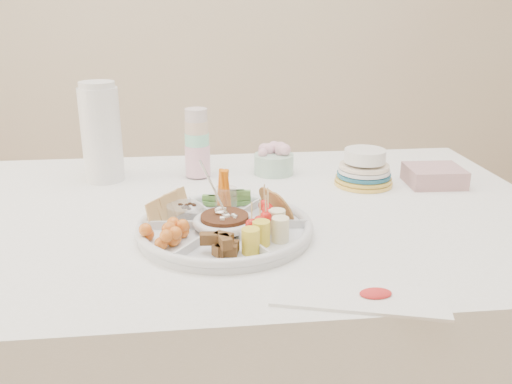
{
  "coord_description": "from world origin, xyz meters",
  "views": [
    {
      "loc": [
        -0.11,
        -1.24,
        1.24
      ],
      "look_at": [
        0.02,
        -0.05,
        0.82
      ],
      "focal_mm": 38.0,
      "sensor_mm": 36.0,
      "label": 1
    }
  ],
  "objects": [
    {
      "name": "placemat",
      "position": [
        0.15,
        -0.45,
        0.76
      ],
      "size": [
        0.32,
        0.18,
        0.01
      ],
      "primitive_type": "cube",
      "rotation": [
        0.0,
        0.0,
        -0.28
      ],
      "color": "white",
      "rests_on": "dining_table"
    },
    {
      "name": "cup_stack",
      "position": [
        -0.11,
        0.28,
        0.86
      ],
      "size": [
        0.08,
        0.08,
        0.2
      ],
      "primitive_type": "cylinder",
      "rotation": [
        0.0,
        0.0,
        0.18
      ],
      "color": "silver",
      "rests_on": "dining_table"
    },
    {
      "name": "plate_stack",
      "position": [
        0.34,
        0.15,
        0.81
      ],
      "size": [
        0.2,
        0.2,
        0.1
      ],
      "primitive_type": "cylinder",
      "rotation": [
        0.0,
        0.0,
        0.33
      ],
      "color": "gold",
      "rests_on": "dining_table"
    },
    {
      "name": "napkin_stack",
      "position": [
        0.54,
        0.13,
        0.78
      ],
      "size": [
        0.16,
        0.14,
        0.05
      ],
      "primitive_type": "cube",
      "rotation": [
        0.0,
        0.0,
        -0.05
      ],
      "color": "#BB8B8F",
      "rests_on": "dining_table"
    },
    {
      "name": "thermos",
      "position": [
        -0.38,
        0.28,
        0.9
      ],
      "size": [
        0.14,
        0.14,
        0.28
      ],
      "primitive_type": "cylinder",
      "rotation": [
        0.0,
        0.0,
        0.35
      ],
      "color": "white",
      "rests_on": "dining_table"
    },
    {
      "name": "tortillas",
      "position": [
        0.06,
        -0.1,
        0.8
      ],
      "size": [
        0.11,
        0.11,
        0.06
      ],
      "primitive_type": null,
      "rotation": [
        0.0,
        0.0,
        -0.09
      ],
      "color": "#A56F27",
      "rests_on": "party_tray"
    },
    {
      "name": "carrot_cucumber",
      "position": [
        -0.05,
        -0.02,
        0.82
      ],
      "size": [
        0.11,
        0.11,
        0.09
      ],
      "primitive_type": null,
      "rotation": [
        0.0,
        0.0,
        -0.09
      ],
      "color": "orange",
      "rests_on": "party_tray"
    },
    {
      "name": "banana_tomato",
      "position": [
        0.05,
        -0.23,
        0.82
      ],
      "size": [
        0.13,
        0.13,
        0.1
      ],
      "primitive_type": null,
      "rotation": [
        0.0,
        0.0,
        -0.09
      ],
      "color": "#D2C564",
      "rests_on": "party_tray"
    },
    {
      "name": "pita_raisins",
      "position": [
        -0.17,
        -0.08,
        0.8
      ],
      "size": [
        0.12,
        0.12,
        0.06
      ],
      "primitive_type": null,
      "rotation": [
        0.0,
        0.0,
        -0.09
      ],
      "color": "#EBAF5D",
      "rests_on": "party_tray"
    },
    {
      "name": "party_tray",
      "position": [
        -0.06,
        -0.15,
        0.78
      ],
      "size": [
        0.41,
        0.41,
        0.04
      ],
      "primitive_type": "cylinder",
      "rotation": [
        0.0,
        0.0,
        -0.09
      ],
      "color": "silver",
      "rests_on": "dining_table"
    },
    {
      "name": "granola_chunks",
      "position": [
        -0.07,
        -0.28,
        0.79
      ],
      "size": [
        0.1,
        0.1,
        0.04
      ],
      "primitive_type": null,
      "rotation": [
        0.0,
        0.0,
        -0.09
      ],
      "color": "brown",
      "rests_on": "party_tray"
    },
    {
      "name": "cherries",
      "position": [
        -0.18,
        -0.21,
        0.79
      ],
      "size": [
        0.13,
        0.13,
        0.05
      ],
      "primitive_type": null,
      "rotation": [
        0.0,
        0.0,
        -0.09
      ],
      "color": "#FEA528",
      "rests_on": "party_tray"
    },
    {
      "name": "bean_dip",
      "position": [
        -0.06,
        -0.15,
        0.79
      ],
      "size": [
        0.11,
        0.11,
        0.04
      ],
      "primitive_type": "cylinder",
      "rotation": [
        0.0,
        0.0,
        -0.09
      ],
      "color": "#3D1A0E",
      "rests_on": "party_tray"
    },
    {
      "name": "dining_table",
      "position": [
        0.0,
        0.0,
        0.38
      ],
      "size": [
        1.52,
        1.02,
        0.76
      ],
      "primitive_type": "cube",
      "color": "white",
      "rests_on": "floor"
    },
    {
      "name": "flower_bowl",
      "position": [
        0.11,
        0.28,
        0.8
      ],
      "size": [
        0.15,
        0.15,
        0.09
      ],
      "primitive_type": "cylinder",
      "rotation": [
        0.0,
        0.0,
        0.3
      ],
      "color": "#91B89D",
      "rests_on": "dining_table"
    }
  ]
}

